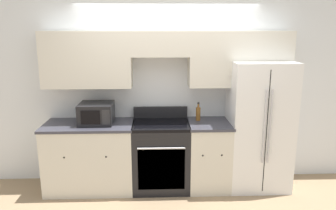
{
  "coord_description": "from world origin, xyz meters",
  "views": [
    {
      "loc": [
        -0.16,
        -3.92,
        2.18
      ],
      "look_at": [
        -0.0,
        0.31,
        1.18
      ],
      "focal_mm": 35.0,
      "sensor_mm": 36.0,
      "label": 1
    }
  ],
  "objects_px": {
    "oven_range": "(161,155)",
    "refrigerator": "(258,125)",
    "bottle": "(198,113)",
    "microwave": "(96,113)"
  },
  "relations": [
    {
      "from": "refrigerator",
      "to": "bottle",
      "type": "height_order",
      "value": "refrigerator"
    },
    {
      "from": "oven_range",
      "to": "refrigerator",
      "type": "relative_size",
      "value": 0.62
    },
    {
      "from": "oven_range",
      "to": "refrigerator",
      "type": "bearing_deg",
      "value": 2.08
    },
    {
      "from": "oven_range",
      "to": "microwave",
      "type": "relative_size",
      "value": 2.47
    },
    {
      "from": "oven_range",
      "to": "bottle",
      "type": "xyz_separation_m",
      "value": [
        0.52,
        0.12,
        0.56
      ]
    },
    {
      "from": "refrigerator",
      "to": "bottle",
      "type": "bearing_deg",
      "value": 175.33
    },
    {
      "from": "microwave",
      "to": "oven_range",
      "type": "bearing_deg",
      "value": -1.87
    },
    {
      "from": "oven_range",
      "to": "microwave",
      "type": "height_order",
      "value": "microwave"
    },
    {
      "from": "microwave",
      "to": "refrigerator",
      "type": "bearing_deg",
      "value": 0.54
    },
    {
      "from": "microwave",
      "to": "bottle",
      "type": "bearing_deg",
      "value": 3.65
    }
  ]
}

